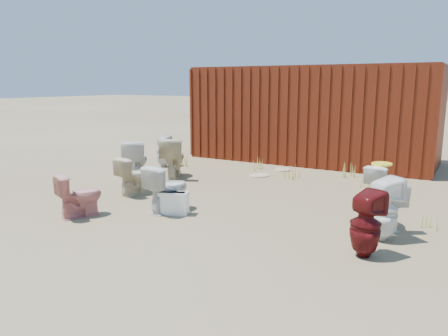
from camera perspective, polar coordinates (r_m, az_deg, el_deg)
The scene contains 22 objects.
ground at distance 7.16m, azimuth -2.43°, elevation -5.13°, with size 100.00×100.00×0.00m, color brown.
shipping_container at distance 11.62m, azimuth 11.58°, elevation 6.92°, with size 6.00×2.40×2.40m, color #46180B.
toilet_front_a at distance 9.29m, azimuth -11.42°, elevation 1.04°, with size 0.46×0.81×0.82m, color silver.
toilet_front_pink at distance 6.93m, azimuth -18.34°, elevation -3.38°, with size 0.37×0.65×0.67m, color #D8847D.
toilet_front_c at distance 6.90m, azimuth -7.40°, elevation -2.63°, with size 0.42×0.73×0.74m, color silver.
toilet_front_maroon at distance 5.32m, azimuth 18.01°, elevation -7.01°, with size 0.35×0.36×0.79m, color #580F10.
toilet_front_e at distance 6.50m, azimuth 20.36°, elevation -4.42°, with size 0.37×0.66×0.67m, color white.
toilet_back_a at distance 10.59m, azimuth -7.93°, elevation 2.19°, with size 0.34×0.35×0.76m, color silver.
toilet_back_beige_left at distance 9.36m, azimuth -6.68°, elevation 1.35°, with size 0.48×0.84×0.86m, color beige.
toilet_back_beige_right at distance 8.03m, azimuth -11.52°, elevation -0.99°, with size 0.39×0.68×0.70m, color beige.
toilet_back_yellowlid at distance 7.80m, azimuth 19.76°, elevation -1.95°, with size 0.36×0.64×0.65m, color white.
toilet_back_e at distance 5.94m, azimuth 20.10°, elevation -5.06°, with size 0.37×0.38×0.83m, color white.
yellow_lid at distance 7.73m, azimuth 19.92°, elevation 0.50°, with size 0.33×0.41×0.03m, color yellow.
loose_tank at distance 6.79m, azimuth -6.81°, elevation -4.55°, with size 0.50×0.20×0.35m, color white.
loose_lid_near at distance 9.53m, azimuth 4.68°, elevation -0.98°, with size 0.38×0.49×0.02m, color #C5B58E.
loose_lid_far at distance 10.23m, azimuth 7.63°, elevation -0.20°, with size 0.36×0.47×0.02m, color tan.
weed_clump_a at distance 10.71m, azimuth -5.12°, elevation 1.17°, with size 0.36×0.36×0.32m, color #BABD4B.
weed_clump_b at distance 9.38m, azimuth 8.97°, elevation -0.52°, with size 0.32×0.32×0.26m, color #BABD4B.
weed_clump_c at distance 8.84m, azimuth 18.26°, elevation -1.40°, with size 0.36×0.36×0.35m, color #BABD4B.
weed_clump_d at distance 10.20m, azimuth 4.24°, elevation 0.56°, with size 0.30×0.30×0.28m, color #BABD4B.
weed_clump_e at distance 9.71m, azimuth 16.03°, elevation -0.24°, with size 0.34×0.34×0.33m, color #BABD4B.
weed_clump_f at distance 6.75m, azimuth 25.45°, elevation -6.30°, with size 0.28×0.28×0.21m, color #BABD4B.
Camera 1 is at (3.72, -5.78, 1.99)m, focal length 35.00 mm.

